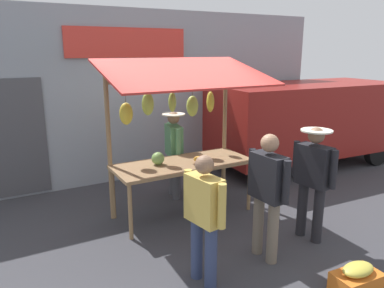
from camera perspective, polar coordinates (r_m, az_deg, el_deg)
name	(u,v)px	position (r m, az deg, el deg)	size (l,w,h in m)	color
ground_plane	(183,213)	(6.25, -1.36, -10.56)	(40.00, 40.00, 0.00)	#38383D
street_backdrop	(130,96)	(7.72, -9.49, 7.19)	(9.00, 0.30, 3.40)	#8C939E
market_stall	(180,120)	(5.81, -1.82, 3.61)	(2.50, 1.46, 2.50)	olive
vendor_with_sunhat	(174,148)	(6.66, -2.78, -0.60)	(0.41, 0.67, 1.57)	#4C4C51
shopper_in_grey_tee	(267,188)	(4.75, 11.45, -6.66)	(0.24, 0.70, 1.64)	#726656
shopper_with_ponytail	(204,212)	(4.20, 1.84, -10.41)	(0.29, 0.66, 1.53)	navy
shopper_with_shopping_bag	(313,175)	(5.40, 18.01, -4.49)	(0.42, 0.69, 1.62)	#232328
parked_van	(299,117)	(8.86, 16.09, 3.94)	(4.50, 2.10, 1.88)	maroon
produce_crate_near	(357,280)	(4.73, 23.86, -18.49)	(0.56, 0.36, 0.35)	#D1661E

